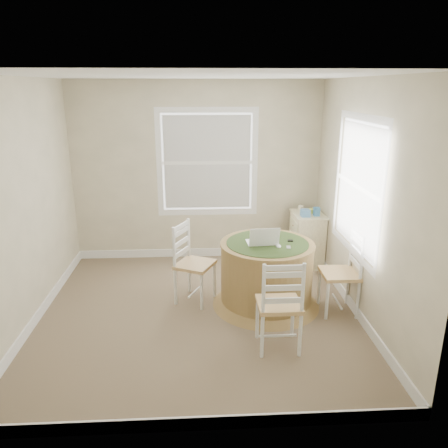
{
  "coord_description": "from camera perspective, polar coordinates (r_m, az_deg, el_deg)",
  "views": [
    {
      "loc": [
        0.04,
        -4.5,
        2.5
      ],
      "look_at": [
        0.32,
        0.45,
        0.93
      ],
      "focal_mm": 35.0,
      "sensor_mm": 36.0,
      "label": 1
    }
  ],
  "objects": [
    {
      "name": "corner_chest",
      "position": [
        6.45,
        10.74,
        -1.93
      ],
      "size": [
        0.45,
        0.59,
        0.77
      ],
      "rotation": [
        0.0,
        0.0,
        0.03
      ],
      "color": "#F8F5BA",
      "rests_on": "ground"
    },
    {
      "name": "tissue_box",
      "position": [
        6.17,
        10.58,
        1.42
      ],
      "size": [
        0.12,
        0.12,
        0.1
      ],
      "primitive_type": "cube",
      "rotation": [
        0.0,
        0.0,
        0.03
      ],
      "color": "#4F83B5",
      "rests_on": "corner_chest"
    },
    {
      "name": "chair_near",
      "position": [
        4.36,
        7.19,
        -10.31
      ],
      "size": [
        0.42,
        0.4,
        0.95
      ],
      "primitive_type": null,
      "rotation": [
        0.0,
        0.0,
        3.15
      ],
      "color": "white",
      "rests_on": "ground"
    },
    {
      "name": "laptop",
      "position": [
        5.0,
        5.03,
        -2.26
      ],
      "size": [
        0.36,
        0.32,
        0.24
      ],
      "rotation": [
        0.0,
        0.0,
        3.21
      ],
      "color": "white",
      "rests_on": "round_table"
    },
    {
      "name": "mouse",
      "position": [
        4.94,
        7.11,
        -2.88
      ],
      "size": [
        0.08,
        0.11,
        0.03
      ],
      "primitive_type": "ellipsoid",
      "rotation": [
        0.0,
        0.0,
        -0.15
      ],
      "color": "white",
      "rests_on": "round_table"
    },
    {
      "name": "phone",
      "position": [
        4.93,
        8.42,
        -3.07
      ],
      "size": [
        0.06,
        0.1,
        0.02
      ],
      "primitive_type": "cube",
      "rotation": [
        0.0,
        0.0,
        -0.15
      ],
      "color": "#B7BABF",
      "rests_on": "round_table"
    },
    {
      "name": "round_table",
      "position": [
        5.18,
        5.57,
        -6.17
      ],
      "size": [
        1.27,
        1.27,
        0.78
      ],
      "rotation": [
        0.0,
        0.0,
        -0.15
      ],
      "color": "olive",
      "rests_on": "ground"
    },
    {
      "name": "chair_left",
      "position": [
        5.24,
        -3.82,
        -5.25
      ],
      "size": [
        0.54,
        0.55,
        0.95
      ],
      "primitive_type": null,
      "rotation": [
        0.0,
        0.0,
        1.12
      ],
      "color": "white",
      "rests_on": "ground"
    },
    {
      "name": "room",
      "position": [
        4.81,
        -1.58,
        3.08
      ],
      "size": [
        3.64,
        3.64,
        2.64
      ],
      "color": "#75684A",
      "rests_on": "ground"
    },
    {
      "name": "keys",
      "position": [
        5.12,
        8.65,
        -2.23
      ],
      "size": [
        0.07,
        0.06,
        0.02
      ],
      "primitive_type": "cube",
      "rotation": [
        0.0,
        0.0,
        -0.15
      ],
      "color": "black",
      "rests_on": "round_table"
    },
    {
      "name": "box_yellow",
      "position": [
        6.37,
        11.49,
        1.68
      ],
      "size": [
        0.15,
        0.1,
        0.06
      ],
      "primitive_type": "cube",
      "rotation": [
        0.0,
        0.0,
        0.03
      ],
      "color": "#C4D64B",
      "rests_on": "corner_chest"
    },
    {
      "name": "cup_cream",
      "position": [
        6.42,
        10.0,
        2.03
      ],
      "size": [
        0.07,
        0.07,
        0.09
      ],
      "primitive_type": "cylinder",
      "color": "beige",
      "rests_on": "corner_chest"
    },
    {
      "name": "chair_right",
      "position": [
        5.15,
        14.85,
        -6.24
      ],
      "size": [
        0.41,
        0.43,
        0.95
      ],
      "primitive_type": null,
      "rotation": [
        0.0,
        0.0,
        -1.59
      ],
      "color": "white",
      "rests_on": "ground"
    },
    {
      "name": "box_blue",
      "position": [
        6.23,
        12.0,
        1.59
      ],
      "size": [
        0.08,
        0.08,
        0.12
      ],
      "primitive_type": "cube",
      "rotation": [
        0.0,
        0.0,
        0.03
      ],
      "color": "teal",
      "rests_on": "corner_chest"
    }
  ]
}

